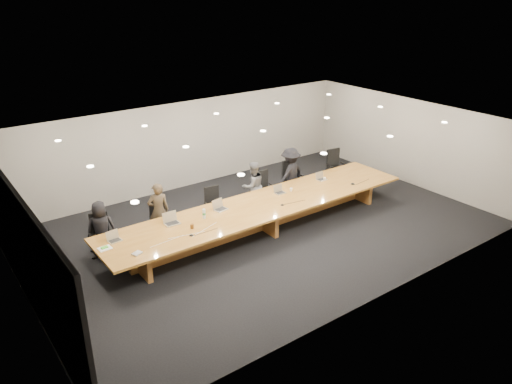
{
  "coord_description": "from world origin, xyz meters",
  "views": [
    {
      "loc": [
        -7.32,
        -9.66,
        6.23
      ],
      "look_at": [
        0.0,
        0.3,
        1.0
      ],
      "focal_mm": 35.0,
      "sensor_mm": 36.0,
      "label": 1
    }
  ],
  "objects_px": {
    "person_c": "(253,186)",
    "laptop_e": "(322,176)",
    "chair_far_left": "(101,235)",
    "chair_far_right": "(337,167)",
    "conference_table": "(263,212)",
    "laptop_d": "(280,189)",
    "laptop_c": "(221,205)",
    "mic_right": "(353,184)",
    "paper_cup_near": "(291,190)",
    "chair_mid_right": "(266,189)",
    "mic_left": "(191,235)",
    "laptop_a": "(114,237)",
    "water_bottle": "(204,214)",
    "mic_center": "(282,205)",
    "person_d": "(290,174)",
    "chair_left": "(161,218)",
    "av_box": "(137,253)",
    "paper_cup_far": "(325,179)",
    "chair_right": "(293,179)",
    "laptop_b": "(172,219)",
    "chair_mid_left": "(215,205)",
    "amber_mug": "(192,226)",
    "person_b": "(159,211)",
    "person_a": "(101,229)"
  },
  "relations": [
    {
      "from": "person_c",
      "to": "laptop_e",
      "type": "distance_m",
      "value": 2.11
    },
    {
      "from": "chair_left",
      "to": "av_box",
      "type": "bearing_deg",
      "value": -124.71
    },
    {
      "from": "person_c",
      "to": "laptop_d",
      "type": "xyz_separation_m",
      "value": [
        0.28,
        -0.91,
        0.13
      ]
    },
    {
      "from": "paper_cup_near",
      "to": "paper_cup_far",
      "type": "bearing_deg",
      "value": 1.73
    },
    {
      "from": "laptop_c",
      "to": "mic_center",
      "type": "bearing_deg",
      "value": -36.89
    },
    {
      "from": "water_bottle",
      "to": "chair_mid_left",
      "type": "bearing_deg",
      "value": 47.34
    },
    {
      "from": "conference_table",
      "to": "chair_far_right",
      "type": "distance_m",
      "value": 4.15
    },
    {
      "from": "chair_mid_right",
      "to": "mic_left",
      "type": "xyz_separation_m",
      "value": [
        -3.41,
        -1.6,
        0.21
      ]
    },
    {
      "from": "mic_center",
      "to": "chair_far_left",
      "type": "bearing_deg",
      "value": 159.45
    },
    {
      "from": "laptop_a",
      "to": "av_box",
      "type": "relative_size",
      "value": 1.48
    },
    {
      "from": "amber_mug",
      "to": "laptop_c",
      "type": "bearing_deg",
      "value": 23.12
    },
    {
      "from": "mic_left",
      "to": "laptop_a",
      "type": "bearing_deg",
      "value": 152.74
    },
    {
      "from": "conference_table",
      "to": "paper_cup_far",
      "type": "bearing_deg",
      "value": 6.42
    },
    {
      "from": "laptop_d",
      "to": "paper_cup_near",
      "type": "xyz_separation_m",
      "value": [
        0.35,
        -0.06,
        -0.07
      ]
    },
    {
      "from": "conference_table",
      "to": "mic_center",
      "type": "xyz_separation_m",
      "value": [
        0.38,
        -0.36,
        0.24
      ]
    },
    {
      "from": "person_b",
      "to": "laptop_a",
      "type": "bearing_deg",
      "value": 44.95
    },
    {
      "from": "person_b",
      "to": "laptop_c",
      "type": "relative_size",
      "value": 4.44
    },
    {
      "from": "chair_far_left",
      "to": "chair_mid_left",
      "type": "xyz_separation_m",
      "value": [
        3.21,
        -0.08,
        -0.02
      ]
    },
    {
      "from": "mic_center",
      "to": "mic_right",
      "type": "height_order",
      "value": "mic_right"
    },
    {
      "from": "mic_right",
      "to": "paper_cup_near",
      "type": "bearing_deg",
      "value": 159.45
    },
    {
      "from": "person_a",
      "to": "person_c",
      "type": "bearing_deg",
      "value": -160.46
    },
    {
      "from": "laptop_b",
      "to": "mic_right",
      "type": "relative_size",
      "value": 2.77
    },
    {
      "from": "laptop_d",
      "to": "mic_center",
      "type": "bearing_deg",
      "value": -123.25
    },
    {
      "from": "chair_far_right",
      "to": "laptop_d",
      "type": "relative_size",
      "value": 3.99
    },
    {
      "from": "chair_mid_right",
      "to": "chair_right",
      "type": "height_order",
      "value": "chair_right"
    },
    {
      "from": "laptop_c",
      "to": "mic_right",
      "type": "bearing_deg",
      "value": -21.86
    },
    {
      "from": "chair_mid_right",
      "to": "paper_cup_near",
      "type": "relative_size",
      "value": 12.41
    },
    {
      "from": "laptop_e",
      "to": "paper_cup_near",
      "type": "distance_m",
      "value": 1.3
    },
    {
      "from": "chair_far_right",
      "to": "paper_cup_far",
      "type": "relative_size",
      "value": 12.93
    },
    {
      "from": "chair_far_left",
      "to": "laptop_e",
      "type": "height_order",
      "value": "chair_far_left"
    },
    {
      "from": "person_d",
      "to": "laptop_d",
      "type": "height_order",
      "value": "person_d"
    },
    {
      "from": "person_c",
      "to": "laptop_a",
      "type": "relative_size",
      "value": 4.85
    },
    {
      "from": "person_d",
      "to": "paper_cup_near",
      "type": "relative_size",
      "value": 18.46
    },
    {
      "from": "chair_far_right",
      "to": "laptop_a",
      "type": "bearing_deg",
      "value": -166.92
    },
    {
      "from": "chair_right",
      "to": "amber_mug",
      "type": "distance_m",
      "value": 4.57
    },
    {
      "from": "laptop_e",
      "to": "mic_left",
      "type": "height_order",
      "value": "laptop_e"
    },
    {
      "from": "chair_right",
      "to": "laptop_b",
      "type": "xyz_separation_m",
      "value": [
        -4.62,
        -0.88,
        0.31
      ]
    },
    {
      "from": "person_d",
      "to": "paper_cup_far",
      "type": "xyz_separation_m",
      "value": [
        0.6,
        -0.88,
        -0.02
      ]
    },
    {
      "from": "laptop_a",
      "to": "water_bottle",
      "type": "bearing_deg",
      "value": -10.68
    },
    {
      "from": "chair_left",
      "to": "chair_mid_left",
      "type": "bearing_deg",
      "value": 0.27
    },
    {
      "from": "conference_table",
      "to": "person_a",
      "type": "distance_m",
      "value": 4.16
    },
    {
      "from": "person_a",
      "to": "laptop_b",
      "type": "distance_m",
      "value": 1.72
    },
    {
      "from": "laptop_a",
      "to": "av_box",
      "type": "height_order",
      "value": "laptop_a"
    },
    {
      "from": "person_d",
      "to": "chair_mid_right",
      "type": "bearing_deg",
      "value": -11.99
    },
    {
      "from": "chair_left",
      "to": "person_b",
      "type": "xyz_separation_m",
      "value": [
        -0.07,
        -0.07,
        0.26
      ]
    },
    {
      "from": "chair_left",
      "to": "chair_mid_right",
      "type": "bearing_deg",
      "value": 1.82
    },
    {
      "from": "paper_cup_far",
      "to": "conference_table",
      "type": "bearing_deg",
      "value": -173.58
    },
    {
      "from": "laptop_e",
      "to": "chair_right",
      "type": "bearing_deg",
      "value": 110.99
    },
    {
      "from": "person_a",
      "to": "mic_right",
      "type": "bearing_deg",
      "value": -173.65
    },
    {
      "from": "chair_far_left",
      "to": "chair_far_right",
      "type": "bearing_deg",
      "value": 13.24
    }
  ]
}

